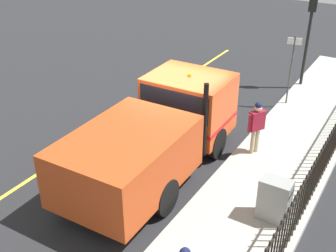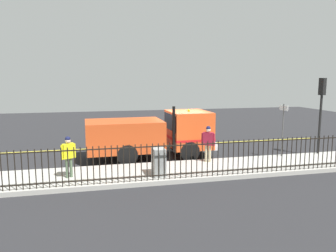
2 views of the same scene
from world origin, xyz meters
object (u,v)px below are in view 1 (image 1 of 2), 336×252
at_px(utility_cabinet, 274,200).
at_px(work_truck, 161,129).
at_px(traffic_cone, 151,112).
at_px(traffic_light_near, 311,18).
at_px(street_sign, 292,63).
at_px(worker_standing, 257,122).

bearing_deg(utility_cabinet, work_truck, 169.50).
bearing_deg(work_truck, traffic_cone, 127.73).
distance_m(work_truck, traffic_light_near, 8.40).
height_order(traffic_light_near, traffic_cone, traffic_light_near).
xyz_separation_m(traffic_light_near, utility_cabinet, (1.81, -8.72, -2.18)).
bearing_deg(street_sign, work_truck, -107.08).
height_order(work_truck, utility_cabinet, work_truck).
distance_m(utility_cabinet, traffic_cone, 6.39).
bearing_deg(street_sign, worker_standing, -86.33).
xyz_separation_m(utility_cabinet, street_sign, (-1.75, 6.59, 1.05)).
distance_m(utility_cabinet, street_sign, 6.90).
distance_m(work_truck, traffic_cone, 3.33).
bearing_deg(traffic_cone, worker_standing, -7.06).
relative_size(work_truck, worker_standing, 3.82).
bearing_deg(utility_cabinet, worker_standing, 119.66).
relative_size(worker_standing, traffic_cone, 2.96).
relative_size(work_truck, traffic_light_near, 1.67).
distance_m(worker_standing, street_sign, 4.02).
distance_m(worker_standing, traffic_light_near, 6.34).
distance_m(work_truck, street_sign, 6.22).
xyz_separation_m(work_truck, traffic_light_near, (1.76, 8.06, 1.59)).
xyz_separation_m(work_truck, street_sign, (1.82, 5.93, 0.46)).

